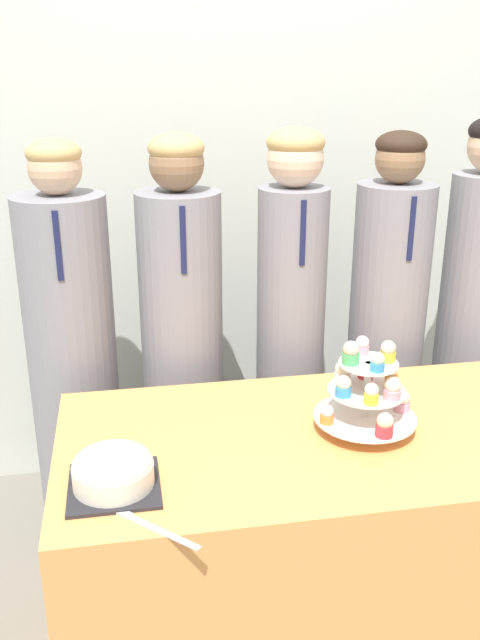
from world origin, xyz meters
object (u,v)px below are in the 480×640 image
object	(u,v)px
cupcake_stand	(367,388)
student_3	(385,345)
student_1	(183,358)
student_4	(472,330)
cake_knife	(134,519)
student_0	(74,370)
student_2	(290,342)
round_cake	(113,470)

from	to	relation	value
cupcake_stand	student_3	distance (m)	0.74
student_1	student_3	bearing A→B (deg)	-0.00
cupcake_stand	student_4	xyz separation A→B (m)	(0.67, 0.65, -0.12)
cake_knife	cupcake_stand	size ratio (longest dim) A/B	0.74
cupcake_stand	student_4	distance (m)	0.94
student_0	student_3	world-z (taller)	student_3
student_1	student_2	bearing A→B (deg)	-0.00
cupcake_stand	student_0	world-z (taller)	student_0
cupcake_stand	student_4	size ratio (longest dim) A/B	0.19
cupcake_stand	student_2	world-z (taller)	student_2
cupcake_stand	student_1	bearing A→B (deg)	125.05
round_cake	student_3	xyz separation A→B (m)	(1.02, 0.81, -0.08)
cake_knife	student_1	world-z (taller)	student_1
cake_knife	student_4	xyz separation A→B (m)	(1.33, 0.94, 0.01)
student_3	student_4	bearing A→B (deg)	0.00
round_cake	student_3	distance (m)	1.31
cupcake_stand	student_3	world-z (taller)	student_3
student_0	student_2	size ratio (longest dim) A/B	0.98
cake_knife	student_4	distance (m)	1.63
cupcake_stand	student_4	bearing A→B (deg)	43.82
cake_knife	cupcake_stand	world-z (taller)	cupcake_stand
round_cake	student_4	distance (m)	1.60
student_4	student_0	bearing A→B (deg)	180.00
student_0	student_1	world-z (taller)	student_1
student_2	student_4	distance (m)	0.73
round_cake	student_3	world-z (taller)	student_3
cupcake_stand	cake_knife	bearing A→B (deg)	-155.87
student_3	student_4	distance (m)	0.36
cake_knife	student_3	xyz separation A→B (m)	(0.98, 0.94, -0.03)
student_1	student_3	distance (m)	0.78
student_4	cake_knife	bearing A→B (deg)	-144.75
round_cake	cupcake_stand	bearing A→B (deg)	12.89
cupcake_stand	student_1	world-z (taller)	student_1
student_4	round_cake	bearing A→B (deg)	-149.60
cupcake_stand	student_1	distance (m)	0.81
student_3	student_4	world-z (taller)	student_4
cake_knife	student_2	bearing A→B (deg)	101.10
round_cake	student_1	world-z (taller)	student_1
round_cake	student_1	xyz separation A→B (m)	(0.25, 0.81, -0.07)
round_cake	student_1	size ratio (longest dim) A/B	0.15
student_1	round_cake	bearing A→B (deg)	-107.12
student_4	student_1	bearing A→B (deg)	180.00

